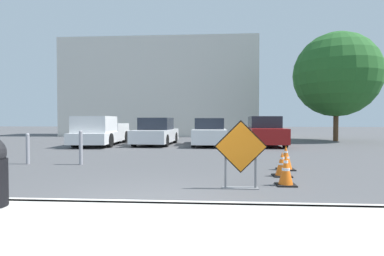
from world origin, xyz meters
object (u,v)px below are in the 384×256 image
(traffic_cone_second, at_px, (282,164))
(traffic_cone_third, at_px, (286,158))
(parked_car_second, at_px, (209,133))
(bollard_second, at_px, (28,148))
(road_closed_sign, at_px, (241,152))
(bollard_nearest, at_px, (81,146))
(pickup_truck, at_px, (100,132))
(traffic_cone_nearest, at_px, (286,170))
(parked_car_nearest, at_px, (156,132))
(parked_car_third, at_px, (264,132))

(traffic_cone_second, xyz_separation_m, traffic_cone_third, (0.33, 0.98, 0.04))
(parked_car_second, distance_m, bollard_second, 9.53)
(bollard_second, bearing_deg, road_closed_sign, -25.12)
(traffic_cone_second, height_order, bollard_nearest, bollard_nearest)
(pickup_truck, xyz_separation_m, parked_car_second, (6.03, 0.58, -0.03))
(traffic_cone_nearest, distance_m, traffic_cone_second, 1.09)
(parked_car_nearest, height_order, bollard_nearest, parked_car_nearest)
(pickup_truck, bearing_deg, road_closed_sign, 121.15)
(parked_car_nearest, xyz_separation_m, parked_car_third, (6.05, -0.07, 0.04))
(road_closed_sign, relative_size, traffic_cone_third, 2.03)
(pickup_truck, bearing_deg, traffic_cone_third, 134.52)
(parked_car_second, relative_size, bollard_nearest, 4.22)
(traffic_cone_second, xyz_separation_m, bollard_second, (-7.59, 1.55, 0.22))
(parked_car_nearest, height_order, bollard_second, parked_car_nearest)
(traffic_cone_nearest, height_order, bollard_nearest, bollard_nearest)
(traffic_cone_third, bearing_deg, road_closed_sign, -121.43)
(traffic_cone_second, height_order, bollard_second, bollard_second)
(parked_car_nearest, bearing_deg, parked_car_second, -177.23)
(bollard_nearest, bearing_deg, parked_car_nearest, 83.03)
(traffic_cone_third, bearing_deg, parked_car_second, 105.13)
(parked_car_third, relative_size, bollard_second, 4.47)
(pickup_truck, height_order, bollard_second, pickup_truck)
(traffic_cone_second, height_order, parked_car_nearest, parked_car_nearest)
(traffic_cone_third, height_order, parked_car_nearest, parked_car_nearest)
(traffic_cone_third, bearing_deg, traffic_cone_nearest, -103.58)
(pickup_truck, relative_size, bollard_nearest, 5.08)
(road_closed_sign, distance_m, pickup_truck, 12.13)
(traffic_cone_second, bearing_deg, parked_car_nearest, 118.09)
(road_closed_sign, height_order, parked_car_third, parked_car_third)
(pickup_truck, height_order, parked_car_nearest, pickup_truck)
(traffic_cone_nearest, xyz_separation_m, parked_car_second, (-1.72, 10.25, 0.35))
(traffic_cone_third, bearing_deg, parked_car_nearest, 122.49)
(traffic_cone_nearest, height_order, parked_car_second, parked_car_second)
(road_closed_sign, xyz_separation_m, traffic_cone_second, (1.16, 1.46, -0.45))
(road_closed_sign, bearing_deg, bollard_second, 154.88)
(road_closed_sign, xyz_separation_m, pickup_truck, (-6.76, 10.07, -0.03))
(traffic_cone_third, distance_m, parked_car_second, 8.51)
(traffic_cone_third, bearing_deg, bollard_nearest, 174.72)
(traffic_cone_third, relative_size, bollard_second, 0.70)
(parked_car_second, height_order, bollard_second, parked_car_second)
(road_closed_sign, xyz_separation_m, parked_car_third, (2.30, 10.60, -0.01))
(bollard_nearest, bearing_deg, road_closed_sign, -32.71)
(pickup_truck, bearing_deg, traffic_cone_nearest, 125.99)
(road_closed_sign, relative_size, parked_car_third, 0.32)
(parked_car_nearest, height_order, parked_car_second, parked_car_nearest)
(traffic_cone_nearest, height_order, parked_car_nearest, parked_car_nearest)
(bollard_nearest, bearing_deg, parked_car_third, 47.36)
(bollard_nearest, bearing_deg, pickup_truck, 106.37)
(traffic_cone_nearest, relative_size, bollard_second, 0.70)
(parked_car_second, bearing_deg, parked_car_third, 178.93)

